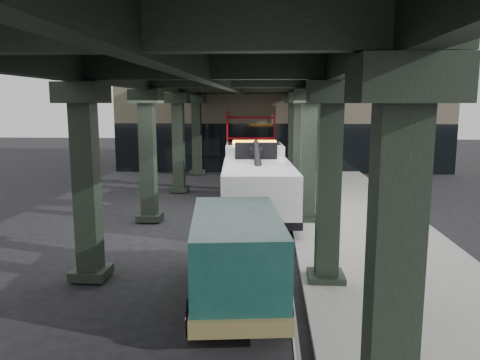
% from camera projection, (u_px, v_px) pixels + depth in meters
% --- Properties ---
extents(ground, '(90.00, 90.00, 0.00)m').
position_uv_depth(ground, '(234.00, 238.00, 15.83)').
color(ground, black).
rests_on(ground, ground).
extents(sidewalk, '(5.00, 40.00, 0.15)m').
position_uv_depth(sidewalk, '(358.00, 223.00, 17.51)').
color(sidewalk, gray).
rests_on(sidewalk, ground).
extents(lane_stripe, '(0.12, 38.00, 0.01)m').
position_uv_depth(lane_stripe, '(283.00, 223.00, 17.69)').
color(lane_stripe, silver).
rests_on(lane_stripe, ground).
extents(viaduct, '(7.40, 32.00, 6.40)m').
position_uv_depth(viaduct, '(227.00, 76.00, 16.94)').
color(viaduct, black).
rests_on(viaduct, ground).
extents(building, '(22.00, 10.00, 8.00)m').
position_uv_depth(building, '(281.00, 110.00, 34.75)').
color(building, '#C6B793').
rests_on(building, ground).
extents(scaffolding, '(3.08, 0.88, 4.00)m').
position_uv_depth(scaffolding, '(251.00, 141.00, 29.91)').
color(scaffolding, red).
rests_on(scaffolding, ground).
extents(tow_truck, '(3.20, 9.31, 3.00)m').
position_uv_depth(tow_truck, '(256.00, 178.00, 19.24)').
color(tow_truck, black).
rests_on(tow_truck, ground).
extents(towed_van, '(2.55, 5.33, 2.09)m').
position_uv_depth(towed_van, '(236.00, 253.00, 10.63)').
color(towed_van, '#113C37').
rests_on(towed_van, ground).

